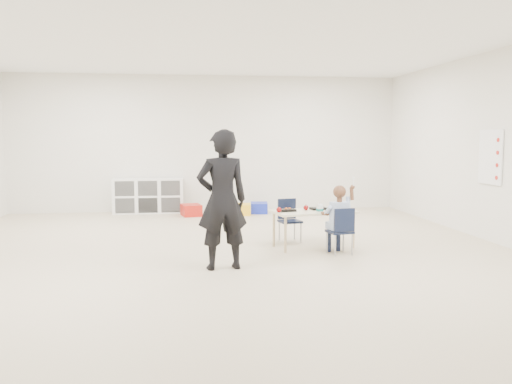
{
  "coord_description": "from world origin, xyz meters",
  "views": [
    {
      "loc": [
        -0.48,
        -6.81,
        1.55
      ],
      "look_at": [
        0.42,
        -0.06,
        0.85
      ],
      "focal_mm": 38.0,
      "sensor_mm": 36.0,
      "label": 1
    }
  ],
  "objects": [
    {
      "name": "chair_near",
      "position": [
        1.55,
        0.03,
        0.31
      ],
      "size": [
        0.35,
        0.34,
        0.62
      ],
      "primitive_type": null,
      "rotation": [
        0.0,
        0.0,
        0.19
      ],
      "color": "black",
      "rests_on": "ground"
    },
    {
      "name": "bin_blue",
      "position": [
        1.03,
        3.98,
        0.1
      ],
      "size": [
        0.38,
        0.47,
        0.21
      ],
      "primitive_type": "cube",
      "rotation": [
        0.0,
        0.0,
        -0.12
      ],
      "color": "#1828B5",
      "rests_on": "ground"
    },
    {
      "name": "adult",
      "position": [
        -0.04,
        -0.57,
        0.82
      ],
      "size": [
        0.65,
        0.47,
        1.63
      ],
      "primitive_type": "imported",
      "rotation": [
        0.0,
        0.0,
        3.29
      ],
      "color": "black",
      "rests_on": "ground"
    },
    {
      "name": "child",
      "position": [
        1.55,
        0.03,
        0.49
      ],
      "size": [
        0.49,
        0.49,
        0.98
      ],
      "primitive_type": null,
      "rotation": [
        0.0,
        0.0,
        0.19
      ],
      "color": "#B7CAF7",
      "rests_on": "chair_near"
    },
    {
      "name": "bin_red",
      "position": [
        -0.35,
        3.77,
        0.11
      ],
      "size": [
        0.43,
        0.51,
        0.22
      ],
      "primitive_type": "cube",
      "rotation": [
        0.0,
        0.0,
        0.19
      ],
      "color": "red",
      "rests_on": "ground"
    },
    {
      "name": "room",
      "position": [
        0.0,
        0.0,
        1.4
      ],
      "size": [
        9.0,
        9.02,
        2.8
      ],
      "color": "beige",
      "rests_on": "ground"
    },
    {
      "name": "bin_yellow",
      "position": [
        0.66,
        3.79,
        0.11
      ],
      "size": [
        0.38,
        0.47,
        0.21
      ],
      "primitive_type": "cube",
      "rotation": [
        0.0,
        0.0,
        -0.11
      ],
      "color": "yellow",
      "rests_on": "ground"
    },
    {
      "name": "apple_far",
      "position": [
        0.8,
        0.38,
        0.56
      ],
      "size": [
        0.07,
        0.07,
        0.07
      ],
      "primitive_type": "sphere",
      "color": "maroon",
      "rests_on": "table"
    },
    {
      "name": "chair_far",
      "position": [
        1.07,
        0.96,
        0.31
      ],
      "size": [
        0.35,
        0.34,
        0.62
      ],
      "primitive_type": null,
      "rotation": [
        0.0,
        0.0,
        0.19
      ],
      "color": "black",
      "rests_on": "ground"
    },
    {
      "name": "table",
      "position": [
        1.31,
        0.49,
        0.26
      ],
      "size": [
        1.22,
        0.77,
        0.52
      ],
      "rotation": [
        0.0,
        0.0,
        0.19
      ],
      "color": "beige",
      "rests_on": "ground"
    },
    {
      "name": "lunch_tray_far",
      "position": [
        0.93,
        0.48,
        0.54
      ],
      "size": [
        0.25,
        0.2,
        0.03
      ],
      "primitive_type": "cube",
      "rotation": [
        0.0,
        0.0,
        0.19
      ],
      "color": "black",
      "rests_on": "table"
    },
    {
      "name": "bread_roll",
      "position": [
        1.61,
        0.43,
        0.55
      ],
      "size": [
        0.09,
        0.09,
        0.07
      ],
      "primitive_type": "ellipsoid",
      "color": "tan",
      "rests_on": "table"
    },
    {
      "name": "lunch_tray_near",
      "position": [
        1.4,
        0.59,
        0.54
      ],
      "size": [
        0.25,
        0.2,
        0.03
      ],
      "primitive_type": "cube",
      "rotation": [
        0.0,
        0.0,
        0.19
      ],
      "color": "black",
      "rests_on": "table"
    },
    {
      "name": "milk_carton",
      "position": [
        1.36,
        0.37,
        0.57
      ],
      "size": [
        0.08,
        0.08,
        0.1
      ],
      "primitive_type": "cube",
      "rotation": [
        0.0,
        0.0,
        0.19
      ],
      "color": "white",
      "rests_on": "table"
    },
    {
      "name": "cubby_shelf",
      "position": [
        -1.2,
        4.28,
        0.35
      ],
      "size": [
        1.4,
        0.4,
        0.7
      ],
      "primitive_type": "cube",
      "color": "white",
      "rests_on": "ground"
    },
    {
      "name": "apple_near",
      "position": [
        1.21,
        0.55,
        0.56
      ],
      "size": [
        0.07,
        0.07,
        0.07
      ],
      "primitive_type": "sphere",
      "color": "maroon",
      "rests_on": "table"
    },
    {
      "name": "rules_poster",
      "position": [
        3.98,
        0.6,
        1.25
      ],
      "size": [
        0.02,
        0.6,
        0.8
      ],
      "primitive_type": "cube",
      "color": "white",
      "rests_on": "room"
    }
  ]
}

